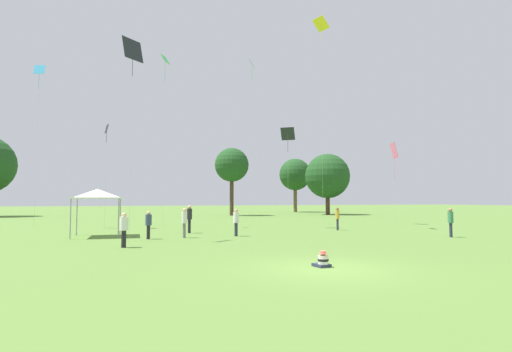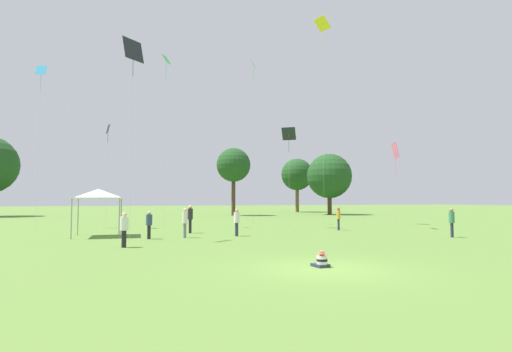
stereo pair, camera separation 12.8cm
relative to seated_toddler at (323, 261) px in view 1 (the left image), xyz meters
The scene contains 21 objects.
ground_plane 0.44m from the seated_toddler, 105.56° to the right, with size 300.00×300.00×0.00m, color #567A33.
seated_toddler is the anchor object (origin of this frame).
person_standing_0 12.07m from the seated_toddler, 102.63° to the left, with size 0.34×0.34×1.73m.
person_standing_1 12.57m from the seated_toddler, 111.88° to the left, with size 0.44×0.44×1.58m.
person_standing_2 14.18m from the seated_toddler, 28.84° to the left, with size 0.44×0.44×1.74m.
person_standing_3 15.11m from the seated_toddler, 96.71° to the left, with size 0.38×0.38×1.86m.
person_standing_4 11.80m from the seated_toddler, 87.37° to the left, with size 0.51×0.51×1.67m.
person_standing_5 9.96m from the seated_toddler, 127.74° to the left, with size 0.49×0.49×1.62m.
person_standing_7 16.59m from the seated_toddler, 57.25° to the left, with size 0.39×0.39×1.68m.
canopy_tent 16.31m from the seated_toddler, 117.71° to the left, with size 3.00×3.00×2.88m.
kite_0 29.71m from the seated_toddler, 60.94° to the left, with size 1.34×1.57×19.25m.
kite_1 15.82m from the seated_toddler, 118.07° to the left, with size 1.20×1.04×11.12m.
kite_2 20.35m from the seated_toddler, 44.53° to the left, with size 0.72×1.24×6.65m.
kite_3 24.56m from the seated_toddler, 97.80° to the left, with size 0.86×0.95×14.07m.
kite_4 19.84m from the seated_toddler, 69.39° to the left, with size 1.24×1.12×8.01m.
kite_5 29.17m from the seated_toddler, 117.76° to the left, with size 0.86×0.48×13.07m.
kite_6 23.99m from the seated_toddler, 108.43° to the left, with size 0.33×0.74×8.21m.
kite_7 27.21m from the seated_toddler, 76.79° to the left, with size 0.81×1.00×15.31m.
distant_tree_1 48.92m from the seated_toddler, 60.08° to the left, with size 6.83×6.83×9.33m.
distant_tree_2 45.06m from the seated_toddler, 77.85° to the left, with size 4.91×4.91×9.76m.
distant_tree_3 61.48m from the seated_toddler, 65.70° to the left, with size 5.91×5.91×9.95m.
Camera 1 is at (-6.41, -11.42, 2.20)m, focal length 28.00 mm.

